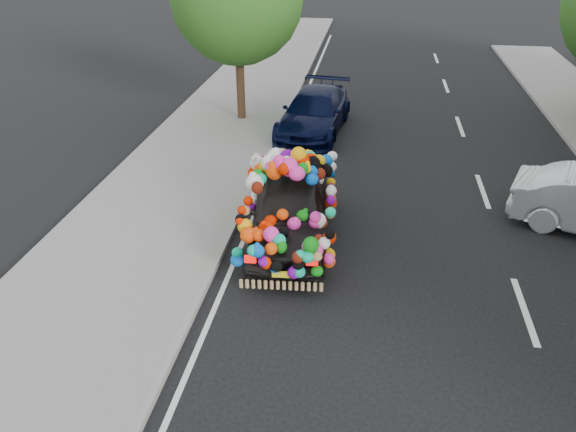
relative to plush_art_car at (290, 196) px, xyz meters
The scene contains 6 objects.
ground 2.39m from the plush_art_car, 62.00° to the right, with size 100.00×100.00×0.00m, color black.
sidewalk 3.93m from the plush_art_car, 150.16° to the right, with size 4.00×60.00×0.12m, color gray.
kerb 2.52m from the plush_art_car, 125.44° to the right, with size 0.15×60.00×0.13m, color gray.
lane_markings 5.09m from the plush_art_car, 22.31° to the right, with size 6.00×50.00×0.01m, color silver, non-canonical shape.
plush_art_car is the anchor object (origin of this frame).
navy_sedan 6.87m from the plush_art_car, 91.74° to the left, with size 1.86×4.58×1.33m, color black.
Camera 1 is at (0.55, -8.68, 6.40)m, focal length 35.00 mm.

